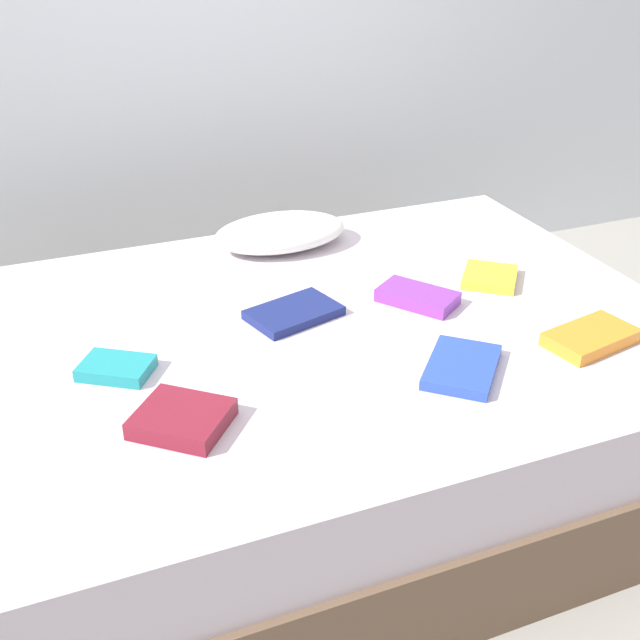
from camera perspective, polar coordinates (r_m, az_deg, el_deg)
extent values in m
plane|color=#9E998E|center=(2.47, 0.44, -10.34)|extent=(8.00, 8.00, 0.00)
cube|color=brown|center=(2.38, 0.45, -7.72)|extent=(2.00, 1.50, 0.28)
cube|color=silver|center=(2.25, 0.48, -2.58)|extent=(1.96, 1.46, 0.22)
ellipsoid|color=white|center=(2.65, -2.91, 6.40)|extent=(0.45, 0.28, 0.10)
cube|color=#2847B7|center=(1.99, 10.29, -3.38)|extent=(0.28, 0.29, 0.03)
cube|color=navy|center=(2.21, -1.92, 0.53)|extent=(0.28, 0.22, 0.03)
cube|color=maroon|center=(1.79, -10.00, -7.09)|extent=(0.26, 0.26, 0.04)
cube|color=yellow|center=(2.47, 12.26, 3.07)|extent=(0.23, 0.23, 0.03)
cube|color=purple|center=(2.30, 7.11, 1.69)|extent=(0.23, 0.25, 0.04)
cube|color=teal|center=(2.02, -14.60, -3.39)|extent=(0.21, 0.20, 0.03)
cube|color=orange|center=(2.20, 19.10, -1.21)|extent=(0.27, 0.18, 0.04)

